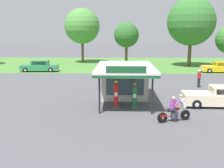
{
  "coord_description": "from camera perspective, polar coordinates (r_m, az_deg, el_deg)",
  "views": [
    {
      "loc": [
        -0.91,
        -17.64,
        5.29
      ],
      "look_at": [
        -1.53,
        3.06,
        1.4
      ],
      "focal_mm": 43.34,
      "sensor_mm": 36.0,
      "label": 1
    }
  ],
  "objects": [
    {
      "name": "tree_oak_far_left",
      "position": [
        45.42,
        16.33,
        12.36
      ],
      "size": [
        7.58,
        7.58,
        10.9
      ],
      "color": "brown",
      "rests_on": "ground"
    },
    {
      "name": "gas_pump_nearside",
      "position": [
        19.38,
        0.86,
        -2.33
      ],
      "size": [
        0.44,
        0.44,
        2.05
      ],
      "color": "slate",
      "rests_on": "ground"
    },
    {
      "name": "tree_oak_right",
      "position": [
        49.8,
        -6.32,
        12.05
      ],
      "size": [
        6.32,
        6.32,
        9.75
      ],
      "color": "brown",
      "rests_on": "ground"
    },
    {
      "name": "featured_classic_sedan",
      "position": [
        21.38,
        21.74,
        -2.57
      ],
      "size": [
        5.44,
        2.17,
        1.49
      ],
      "color": "beige",
      "rests_on": "ground"
    },
    {
      "name": "gas_pump_offside",
      "position": [
        19.43,
        4.77,
        -2.61
      ],
      "size": [
        0.44,
        0.44,
        1.86
      ],
      "color": "slate",
      "rests_on": "ground"
    },
    {
      "name": "parked_car_back_row_centre_left",
      "position": [
        34.61,
        5.51,
        2.93
      ],
      "size": [
        5.06,
        2.6,
        1.49
      ],
      "color": "#7AC6D1",
      "rests_on": "ground"
    },
    {
      "name": "parked_car_second_row_spare",
      "position": [
        39.37,
        -15.03,
        3.6
      ],
      "size": [
        5.37,
        2.04,
        1.56
      ],
      "color": "#2D844C",
      "rests_on": "ground"
    },
    {
      "name": "tree_oak_far_right",
      "position": [
        48.65,
        3.07,
        10.27
      ],
      "size": [
        4.41,
        4.41,
        7.22
      ],
      "color": "brown",
      "rests_on": "ground"
    },
    {
      "name": "service_station_kiosk",
      "position": [
        22.38,
        2.68,
        1.23
      ],
      "size": [
        4.38,
        7.68,
        3.25
      ],
      "color": "beige",
      "rests_on": "ground"
    },
    {
      "name": "parked_car_back_row_far_right",
      "position": [
        39.94,
        21.88,
        3.22
      ],
      "size": [
        5.14,
        2.16,
        1.47
      ],
      "color": "gold",
      "rests_on": "ground"
    },
    {
      "name": "grass_verge_strip",
      "position": [
        47.94,
        2.81,
        4.29
      ],
      "size": [
        120.0,
        24.0,
        0.01
      ],
      "primitive_type": "cube",
      "color": "#477A33",
      "rests_on": "ground"
    },
    {
      "name": "bystander_leaning_by_kiosk",
      "position": [
        28.11,
        17.88,
        1.2
      ],
      "size": [
        0.34,
        0.34,
        1.76
      ],
      "color": "black",
      "rests_on": "ground"
    },
    {
      "name": "motorcycle_with_rider",
      "position": [
        16.86,
        12.87,
        -5.59
      ],
      "size": [
        2.13,
        1.02,
        1.58
      ],
      "color": "black",
      "rests_on": "ground"
    },
    {
      "name": "ground_plane",
      "position": [
        18.43,
        4.5,
        -6.07
      ],
      "size": [
        300.0,
        300.0,
        0.0
      ],
      "primitive_type": "plane",
      "color": "#4C4C51"
    }
  ]
}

